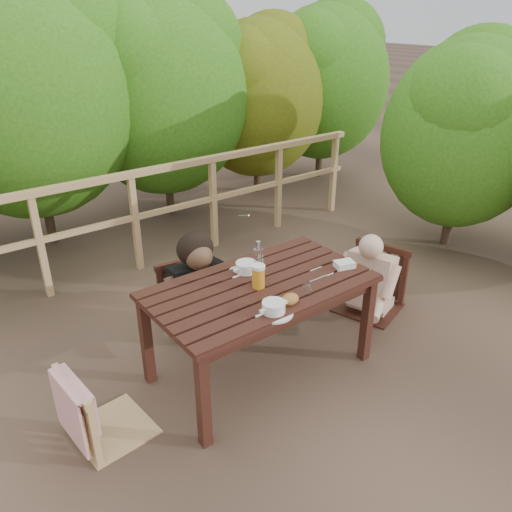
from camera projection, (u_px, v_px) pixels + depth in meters
ground at (260, 368)px, 3.73m from camera, size 60.00×60.00×0.00m
table at (260, 329)px, 3.57m from camera, size 1.51×0.85×0.70m
chair_left at (104, 371)px, 2.98m from camera, size 0.50×0.50×0.92m
chair_far at (190, 273)px, 4.09m from camera, size 0.50×0.50×0.91m
chair_right at (373, 257)px, 4.24m from camera, size 0.64×0.64×1.01m
woman at (187, 250)px, 4.02m from camera, size 0.60×0.71×1.31m
diner_right at (377, 244)px, 4.21m from camera, size 0.73×0.66×1.22m
railing at (135, 222)px, 4.94m from camera, size 5.60×0.10×1.01m
hedge_row at (108, 57)px, 5.39m from camera, size 6.60×1.60×3.80m
soup_near at (274, 308)px, 3.09m from camera, size 0.24×0.24×0.08m
soup_far at (246, 268)px, 3.56m from camera, size 0.25×0.25×0.08m
bread_roll at (290, 299)px, 3.19m from camera, size 0.12×0.09×0.07m
beer_glass at (258, 277)px, 3.35m from camera, size 0.09×0.09×0.17m
bottle at (258, 260)px, 3.44m from camera, size 0.07×0.07×0.28m
tumbler at (307, 290)px, 3.29m from camera, size 0.06×0.06×0.07m
butter_tub at (344, 265)px, 3.62m from camera, size 0.16×0.13×0.06m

